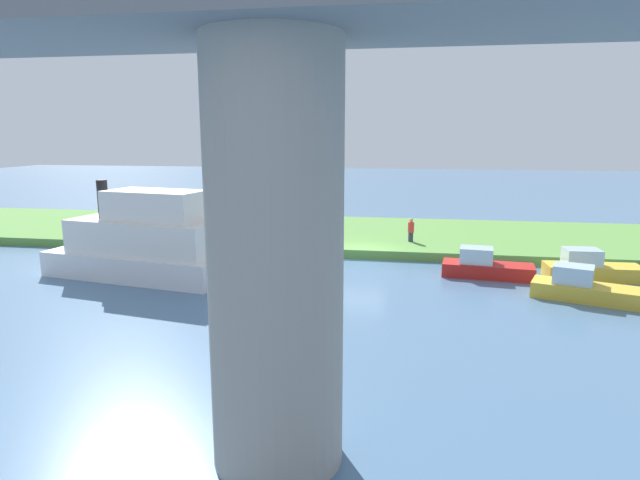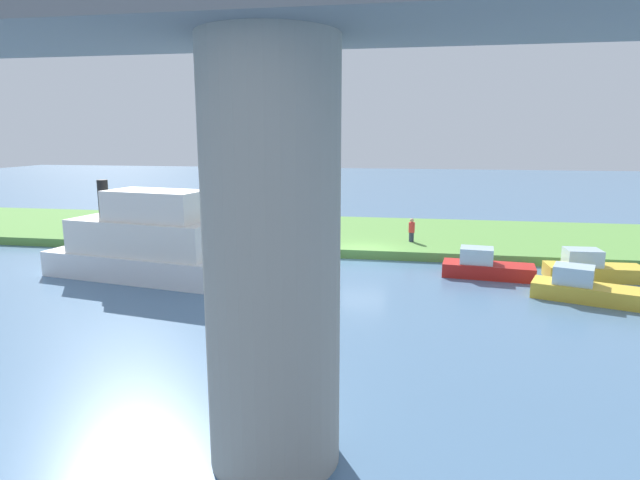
{
  "view_description": "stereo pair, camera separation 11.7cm",
  "coord_description": "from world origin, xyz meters",
  "px_view_note": "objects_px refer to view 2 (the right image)",
  "views": [
    {
      "loc": [
        -2.52,
        28.57,
        6.72
      ],
      "look_at": [
        1.52,
        5.0,
        2.0
      ],
      "focal_mm": 30.11,
      "sensor_mm": 36.0,
      "label": 1
    },
    {
      "loc": [
        -2.63,
        28.55,
        6.72
      ],
      "look_at": [
        1.52,
        5.0,
        2.0
      ],
      "focal_mm": 30.11,
      "sensor_mm": 36.0,
      "label": 2
    }
  ],
  "objects_px": {
    "bridge_pylon": "(272,261)",
    "houseboat_blue": "(584,288)",
    "riverboat_paddlewheel": "(143,242)",
    "motorboat_red": "(591,269)",
    "person_on_bank": "(412,230)",
    "motorboat_white": "(485,267)",
    "mooring_post": "(225,233)"
  },
  "relations": [
    {
      "from": "bridge_pylon",
      "to": "person_on_bank",
      "type": "height_order",
      "value": "bridge_pylon"
    },
    {
      "from": "houseboat_blue",
      "to": "motorboat_white",
      "type": "relative_size",
      "value": 1.02
    },
    {
      "from": "houseboat_blue",
      "to": "mooring_post",
      "type": "bearing_deg",
      "value": -20.89
    },
    {
      "from": "mooring_post",
      "to": "motorboat_red",
      "type": "distance_m",
      "value": 19.52
    },
    {
      "from": "riverboat_paddlewheel",
      "to": "motorboat_red",
      "type": "relative_size",
      "value": 2.14
    },
    {
      "from": "bridge_pylon",
      "to": "motorboat_red",
      "type": "relative_size",
      "value": 1.94
    },
    {
      "from": "bridge_pylon",
      "to": "person_on_bank",
      "type": "bearing_deg",
      "value": -96.99
    },
    {
      "from": "mooring_post",
      "to": "riverboat_paddlewheel",
      "type": "xyz_separation_m",
      "value": [
        1.67,
        6.63,
        0.71
      ]
    },
    {
      "from": "bridge_pylon",
      "to": "motorboat_red",
      "type": "distance_m",
      "value": 20.07
    },
    {
      "from": "mooring_post",
      "to": "houseboat_blue",
      "type": "distance_m",
      "value": 19.18
    },
    {
      "from": "motorboat_white",
      "to": "bridge_pylon",
      "type": "bearing_deg",
      "value": 68.78
    },
    {
      "from": "motorboat_white",
      "to": "motorboat_red",
      "type": "relative_size",
      "value": 0.99
    },
    {
      "from": "riverboat_paddlewheel",
      "to": "person_on_bank",
      "type": "bearing_deg",
      "value": -145.8
    },
    {
      "from": "houseboat_blue",
      "to": "riverboat_paddlewheel",
      "type": "bearing_deg",
      "value": -0.61
    },
    {
      "from": "riverboat_paddlewheel",
      "to": "motorboat_red",
      "type": "height_order",
      "value": "riverboat_paddlewheel"
    },
    {
      "from": "motorboat_white",
      "to": "houseboat_blue",
      "type": "bearing_deg",
      "value": 138.65
    },
    {
      "from": "mooring_post",
      "to": "houseboat_blue",
      "type": "bearing_deg",
      "value": 159.11
    },
    {
      "from": "motorboat_red",
      "to": "motorboat_white",
      "type": "bearing_deg",
      "value": 4.78
    },
    {
      "from": "person_on_bank",
      "to": "riverboat_paddlewheel",
      "type": "bearing_deg",
      "value": 34.2
    },
    {
      "from": "bridge_pylon",
      "to": "houseboat_blue",
      "type": "xyz_separation_m",
      "value": [
        -9.72,
        -12.81,
        -3.76
      ]
    },
    {
      "from": "riverboat_paddlewheel",
      "to": "motorboat_red",
      "type": "distance_m",
      "value": 21.2
    },
    {
      "from": "houseboat_blue",
      "to": "bridge_pylon",
      "type": "bearing_deg",
      "value": 52.81
    },
    {
      "from": "bridge_pylon",
      "to": "riverboat_paddlewheel",
      "type": "relative_size",
      "value": 0.91
    },
    {
      "from": "person_on_bank",
      "to": "mooring_post",
      "type": "bearing_deg",
      "value": 9.79
    },
    {
      "from": "person_on_bank",
      "to": "motorboat_white",
      "type": "distance_m",
      "value": 6.66
    },
    {
      "from": "bridge_pylon",
      "to": "houseboat_blue",
      "type": "relative_size",
      "value": 1.91
    },
    {
      "from": "person_on_bank",
      "to": "bridge_pylon",
      "type": "bearing_deg",
      "value": 83.01
    },
    {
      "from": "houseboat_blue",
      "to": "motorboat_white",
      "type": "distance_m",
      "value": 4.71
    },
    {
      "from": "person_on_bank",
      "to": "motorboat_red",
      "type": "distance_m",
      "value": 9.9
    },
    {
      "from": "bridge_pylon",
      "to": "motorboat_white",
      "type": "relative_size",
      "value": 1.95
    },
    {
      "from": "person_on_bank",
      "to": "motorboat_white",
      "type": "relative_size",
      "value": 0.32
    },
    {
      "from": "bridge_pylon",
      "to": "motorboat_red",
      "type": "bearing_deg",
      "value": -124.06
    }
  ]
}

